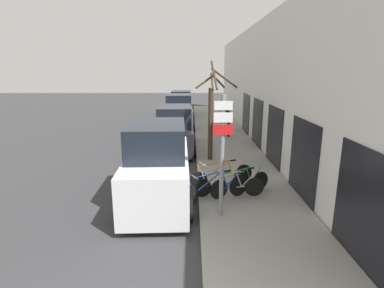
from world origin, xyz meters
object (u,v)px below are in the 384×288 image
at_px(signpost, 222,152).
at_px(parked_car_0, 158,167).
at_px(bicycle_1, 228,185).
at_px(pedestrian_near, 226,119).
at_px(parked_car_1, 175,130).
at_px(street_tree, 211,114).
at_px(bicycle_2, 240,183).
at_px(bicycle_3, 221,177).
at_px(bicycle_0, 214,189).
at_px(parked_car_3, 181,105).
at_px(parked_car_2, 178,113).

xyz_separation_m(signpost, parked_car_0, (-1.83, 1.29, -0.81)).
bearing_deg(parked_car_0, bicycle_1, -3.03).
relative_size(signpost, pedestrian_near, 1.80).
bearing_deg(bicycle_1, parked_car_1, 15.73).
height_order(parked_car_1, pedestrian_near, parked_car_1).
relative_size(signpost, street_tree, 0.77).
bearing_deg(pedestrian_near, street_tree, -110.86).
distance_m(parked_car_0, parked_car_1, 6.20).
height_order(signpost, bicycle_2, signpost).
bearing_deg(parked_car_1, bicycle_3, -72.99).
xyz_separation_m(bicycle_3, parked_car_1, (-1.85, 5.55, 0.46)).
bearing_deg(parked_car_1, signpost, -78.94).
bearing_deg(bicycle_0, signpost, 158.11).
distance_m(parked_car_0, parked_car_3, 17.42).
xyz_separation_m(parked_car_2, pedestrian_near, (2.96, -3.45, 0.13)).
distance_m(signpost, bicycle_3, 2.38).
bearing_deg(street_tree, parked_car_3, 97.56).
bearing_deg(bicycle_0, pedestrian_near, -37.18).
height_order(bicycle_0, pedestrian_near, pedestrian_near).
bearing_deg(bicycle_3, bicycle_2, -156.94).
distance_m(signpost, bicycle_1, 1.93).
bearing_deg(parked_car_1, parked_car_0, -93.07).
distance_m(bicycle_0, parked_car_2, 12.65).
distance_m(bicycle_0, bicycle_2, 1.03).
relative_size(parked_car_2, street_tree, 0.98).
relative_size(signpost, parked_car_0, 0.70).
bearing_deg(parked_car_0, bicycle_3, 15.58).
relative_size(bicycle_3, parked_car_3, 0.50).
height_order(parked_car_1, street_tree, street_tree).
xyz_separation_m(bicycle_2, pedestrian_near, (0.48, 8.53, 0.68)).
relative_size(bicycle_2, parked_car_3, 0.44).
height_order(bicycle_2, bicycle_3, bicycle_3).
bearing_deg(pedestrian_near, bicycle_0, -105.15).
distance_m(signpost, pedestrian_near, 10.07).
height_order(bicycle_1, pedestrian_near, pedestrian_near).
xyz_separation_m(bicycle_1, parked_car_2, (-2.07, 12.16, 0.56)).
relative_size(bicycle_2, parked_car_1, 0.42).
height_order(parked_car_2, pedestrian_near, parked_car_2).
distance_m(signpost, bicycle_2, 2.15).
xyz_separation_m(bicycle_3, street_tree, (-0.14, 3.34, 1.61)).
xyz_separation_m(parked_car_3, pedestrian_near, (2.97, -8.74, 0.18)).
bearing_deg(bicycle_3, signpost, 148.88).
bearing_deg(bicycle_0, parked_car_1, -15.57).
height_order(parked_car_0, parked_car_1, parked_car_0).
height_order(signpost, pedestrian_near, signpost).
bearing_deg(bicycle_2, bicycle_1, 86.52).
xyz_separation_m(signpost, bicycle_0, (-0.11, 0.88, -1.38)).
relative_size(bicycle_2, street_tree, 0.47).
distance_m(bicycle_2, parked_car_2, 12.25).
height_order(bicycle_0, bicycle_1, bicycle_0).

